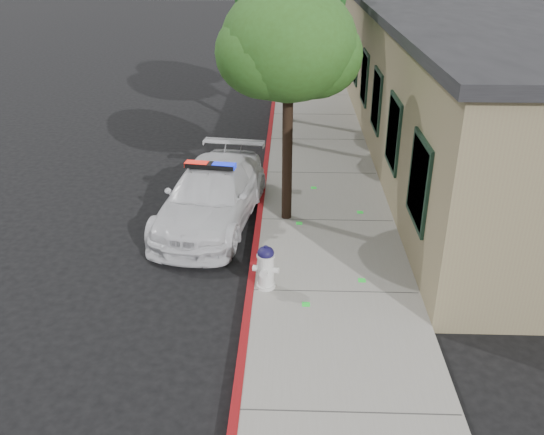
{
  "coord_description": "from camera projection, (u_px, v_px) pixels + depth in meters",
  "views": [
    {
      "loc": [
        0.77,
        -8.87,
        5.97
      ],
      "look_at": [
        0.42,
        1.37,
        0.98
      ],
      "focal_mm": 37.52,
      "sensor_mm": 36.0,
      "label": 1
    }
  ],
  "objects": [
    {
      "name": "clapboard_building",
      "position": [
        483.0,
        80.0,
        17.56
      ],
      "size": [
        7.3,
        20.89,
        4.24
      ],
      "color": "#827855",
      "rests_on": "ground"
    },
    {
      "name": "street_tree_near",
      "position": [
        289.0,
        49.0,
        11.64
      ],
      "size": [
        3.06,
        2.81,
        5.15
      ],
      "rotation": [
        0.0,
        0.0,
        -0.29
      ],
      "color": "black",
      "rests_on": "sidewalk"
    },
    {
      "name": "fire_hydrant",
      "position": [
        266.0,
        267.0,
        10.44
      ],
      "size": [
        0.5,
        0.43,
        0.87
      ],
      "rotation": [
        0.0,
        0.0,
        -0.16
      ],
      "color": "white",
      "rests_on": "sidewalk"
    },
    {
      "name": "sidewalk",
      "position": [
        325.0,
        223.0,
        13.22
      ],
      "size": [
        3.2,
        60.0,
        0.15
      ],
      "primitive_type": "cube",
      "color": "gray",
      "rests_on": "ground"
    },
    {
      "name": "ground",
      "position": [
        247.0,
        296.0,
        10.61
      ],
      "size": [
        120.0,
        120.0,
        0.0
      ],
      "primitive_type": "plane",
      "color": "black",
      "rests_on": "ground"
    },
    {
      "name": "red_curb",
      "position": [
        259.0,
        221.0,
        13.27
      ],
      "size": [
        0.14,
        60.0,
        0.16
      ],
      "primitive_type": "cube",
      "color": "maroon",
      "rests_on": "ground"
    },
    {
      "name": "police_car",
      "position": [
        212.0,
        195.0,
        13.14
      ],
      "size": [
        2.58,
        4.92,
        1.48
      ],
      "rotation": [
        0.0,
        0.0,
        -0.15
      ],
      "color": "silver",
      "rests_on": "ground"
    }
  ]
}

